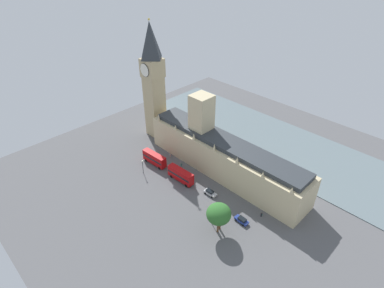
# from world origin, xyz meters

# --- Properties ---
(ground_plane) EXTENTS (134.58, 134.58, 0.00)m
(ground_plane) POSITION_xyz_m (0.00, 0.00, 0.00)
(ground_plane) COLOR #565659
(river_thames) EXTENTS (36.42, 121.13, 0.25)m
(river_thames) POSITION_xyz_m (-32.28, 0.00, 0.12)
(river_thames) COLOR slate
(river_thames) RESTS_ON ground
(parliament_building) EXTENTS (12.64, 64.58, 26.86)m
(parliament_building) POSITION_xyz_m (-1.99, -1.24, 7.44)
(parliament_building) COLOR #CCBA8E
(parliament_building) RESTS_ON ground
(clock_tower) EXTENTS (7.55, 7.55, 48.18)m
(clock_tower) POSITION_xyz_m (-1.95, -38.34, 24.87)
(clock_tower) COLOR tan
(clock_tower) RESTS_ON ground
(double_decker_bus_opposite_hall) EXTENTS (3.22, 10.64, 4.75)m
(double_decker_bus_opposite_hall) POSITION_xyz_m (12.98, -21.47, 2.63)
(double_decker_bus_opposite_hall) COLOR #B20C0F
(double_decker_bus_opposite_hall) RESTS_ON ground
(double_decker_bus_under_trees) EXTENTS (3.05, 10.61, 4.75)m
(double_decker_bus_under_trees) POSITION_xyz_m (12.62, -7.35, 2.63)
(double_decker_bus_under_trees) COLOR #B20C0F
(double_decker_bus_under_trees) RESTS_ON ground
(car_silver_near_tower) EXTENTS (2.05, 4.68, 1.74)m
(car_silver_near_tower) POSITION_xyz_m (10.61, 4.87, 0.89)
(car_silver_near_tower) COLOR #B7B7BC
(car_silver_near_tower) RESTS_ON ground
(car_yellow_cab_trailing) EXTENTS (1.93, 4.17, 1.74)m
(car_yellow_cab_trailing) POSITION_xyz_m (14.01, 11.80, 0.88)
(car_yellow_cab_trailing) COLOR gold
(car_yellow_cab_trailing) RESTS_ON ground
(car_blue_kerbside) EXTENTS (2.00, 4.50, 1.74)m
(car_blue_kerbside) POSITION_xyz_m (12.84, 19.76, 0.89)
(car_blue_kerbside) COLOR navy
(car_blue_kerbside) RESTS_ON ground
(pedestrian_far_end) EXTENTS (0.49, 0.59, 1.64)m
(pedestrian_far_end) POSITION_xyz_m (6.59, 22.64, 0.74)
(pedestrian_far_end) COLOR black
(pedestrian_far_end) RESTS_ON ground
(pedestrian_corner) EXTENTS (0.64, 0.63, 1.52)m
(pedestrian_corner) POSITION_xyz_m (5.72, -20.78, 0.68)
(pedestrian_corner) COLOR gray
(pedestrian_corner) RESTS_ON ground
(pedestrian_leading) EXTENTS (0.55, 0.44, 1.56)m
(pedestrian_leading) POSITION_xyz_m (6.80, -13.30, 0.70)
(pedestrian_leading) COLOR #336B60
(pedestrian_leading) RESTS_ON ground
(plane_tree_midblock) EXTENTS (5.59, 5.59, 9.36)m
(plane_tree_midblock) POSITION_xyz_m (19.55, 16.83, 6.93)
(plane_tree_midblock) COLOR brown
(plane_tree_midblock) RESTS_ON ground
(plane_tree_by_river_gate) EXTENTS (7.09, 7.09, 10.32)m
(plane_tree_by_river_gate) POSITION_xyz_m (20.72, 17.07, 7.28)
(plane_tree_by_river_gate) COLOR brown
(plane_tree_by_river_gate) RESTS_ON ground
(street_lamp_slot_10) EXTENTS (0.56, 0.56, 6.91)m
(street_lamp_slot_10) POSITION_xyz_m (19.74, 13.92, 4.77)
(street_lamp_slot_10) COLOR black
(street_lamp_slot_10) RESTS_ON ground
(street_lamp_slot_11) EXTENTS (0.56, 0.56, 5.73)m
(street_lamp_slot_11) POSITION_xyz_m (19.49, -20.11, 4.05)
(street_lamp_slot_11) COLOR black
(street_lamp_slot_11) RESTS_ON ground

